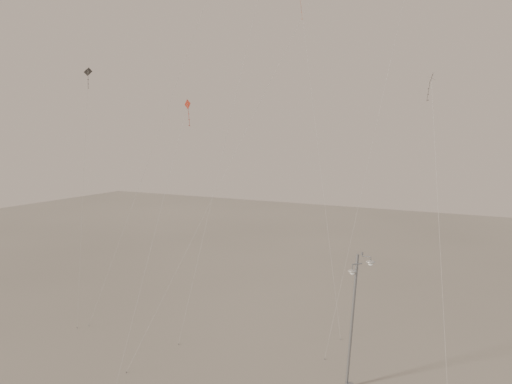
% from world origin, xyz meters
% --- Properties ---
extents(street_lamp, '(1.61, 0.96, 8.50)m').
position_xyz_m(street_lamp, '(5.60, 6.50, 4.54)').
color(street_lamp, gray).
rests_on(street_lamp, ground).
extents(kite_0, '(10.29, 6.42, 30.79)m').
position_xyz_m(kite_0, '(-8.59, 11.22, 23.02)').
color(kite_0, maroon).
rests_on(kite_0, ground).
extents(kite_1, '(9.59, 10.50, 26.44)m').
position_xyz_m(kite_1, '(-1.14, 9.25, 19.01)').
color(kite_1, '#35302C').
rests_on(kite_1, ground).
extents(kite_3, '(3.23, 12.41, 17.99)m').
position_xyz_m(kite_3, '(-8.35, 7.92, 13.58)').
color(kite_3, maroon).
rests_on(kite_3, ground).
extents(kite_4, '(3.36, 11.27, 19.10)m').
position_xyz_m(kite_4, '(9.56, 8.31, 14.13)').
color(kite_4, '#35302C').
rests_on(kite_4, ground).
extents(kite_5, '(8.13, 11.21, 28.86)m').
position_xyz_m(kite_5, '(-3.60, 21.77, 22.76)').
color(kite_5, '#A6411B').
rests_on(kite_5, ground).
extents(kite_6, '(2.73, 0.43, 20.11)m').
position_xyz_m(kite_6, '(-14.78, 5.65, 14.44)').
color(kite_6, '#35302C').
rests_on(kite_6, ground).
extents(kite_7, '(4.13, 8.62, 31.21)m').
position_xyz_m(kite_7, '(-4.57, 13.75, 25.10)').
color(kite_7, maroon).
rests_on(kite_7, ground).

